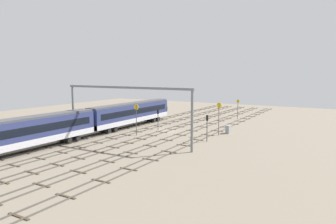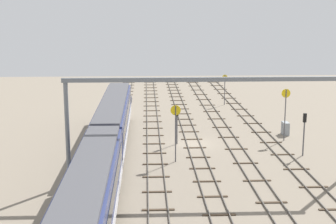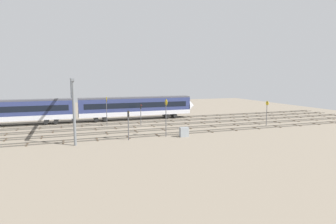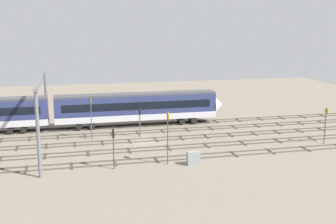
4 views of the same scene
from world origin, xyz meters
name	(u,v)px [view 2 (image 2 of 4)]	position (x,y,z in m)	size (l,w,h in m)	color
ground_plane	(193,144)	(0.00, 0.00, 0.00)	(114.11, 114.11, 0.00)	gray
track_near_foreground	(271,142)	(0.00, -8.62, 0.07)	(98.11, 2.40, 0.16)	#59544C
track_second_near	(232,143)	(0.00, -4.31, 0.07)	(98.11, 2.40, 0.16)	#59544C
track_middle	(193,143)	(0.00, 0.00, 0.07)	(98.11, 2.40, 0.16)	#59544C
track_second_far	(154,144)	(0.00, 4.31, 0.07)	(98.11, 2.40, 0.16)	#59544C
track_with_train	(114,144)	(0.00, 8.62, 0.07)	(98.11, 2.40, 0.16)	#59544C
train	(106,149)	(-11.13, 8.62, 2.66)	(50.40, 3.24, 4.80)	navy
overhead_gantry	(208,101)	(-12.45, 0.07, 7.00)	(0.40, 23.64, 9.00)	slate
speed_sign_near_foreground	(285,107)	(0.91, -10.30, 3.81)	(0.14, 0.98, 5.85)	#4C4C51
speed_sign_mid_trackside	(176,125)	(-6.46, 2.34, 3.62)	(0.14, 0.97, 5.55)	#4C4C51
speed_sign_far_trackside	(225,86)	(22.35, -6.96, 2.99)	(0.14, 0.81, 4.69)	#4C4C51
signal_light_trackside_approach	(177,120)	(-0.04, 1.81, 2.68)	(0.31, 0.32, 4.06)	#4C4C51
signal_light_trackside_departure	(304,128)	(-4.99, -10.57, 2.85)	(0.31, 0.32, 4.34)	#4C4C51
relay_cabinet	(285,128)	(3.56, -11.19, 0.74)	(1.40, 0.66, 1.49)	gray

